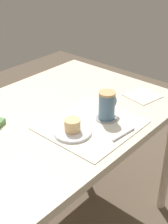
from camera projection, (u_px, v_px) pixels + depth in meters
name	position (u px, v px, depth m)	size (l,w,h in m)	color
dining_table	(56.00, 128.00, 1.46)	(1.13, 0.82, 0.75)	beige
placemat	(91.00, 125.00, 1.33)	(0.39, 0.36, 0.00)	silver
pastry_plate	(73.00, 132.00, 1.27)	(0.15, 0.15, 0.01)	white
pastry	(72.00, 125.00, 1.25)	(0.07, 0.07, 0.05)	#E5BC7F
coffee_coaster	(106.00, 118.00, 1.37)	(0.09, 0.09, 0.01)	#99999E
coffee_mug	(107.00, 105.00, 1.34)	(0.11, 0.07, 0.12)	slate
teaspoon	(124.00, 135.00, 1.25)	(0.01, 0.01, 0.13)	silver
paper_napkin	(142.00, 96.00, 1.57)	(0.15, 0.15, 0.00)	silver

